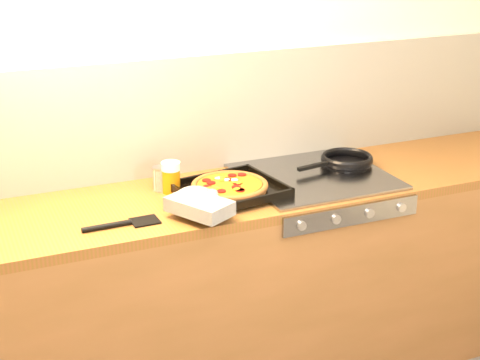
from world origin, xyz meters
name	(u,v)px	position (x,y,z in m)	size (l,w,h in m)	color
room_shell	(189,115)	(0.00, 1.39, 1.15)	(3.20, 3.20, 3.20)	white
counter_run	(216,293)	(0.00, 1.10, 0.45)	(3.20, 0.62, 0.90)	brown
stovetop	(314,177)	(0.45, 1.10, 0.91)	(0.60, 0.56, 0.02)	gray
pizza_on_tray	(220,192)	(-0.01, 1.01, 0.94)	(0.52, 0.50, 0.07)	black
frying_pan	(346,160)	(0.64, 1.16, 0.94)	(0.39, 0.26, 0.04)	black
tomato_can	(161,178)	(-0.18, 1.22, 0.95)	(0.09, 0.09, 0.10)	#AA130D
juice_glass	(171,177)	(-0.16, 1.18, 0.96)	(0.08, 0.08, 0.13)	#C46E0B
wooden_spoon	(219,177)	(0.08, 1.25, 0.91)	(0.29, 0.13, 0.02)	tan
black_spatula	(123,224)	(-0.42, 0.94, 0.91)	(0.28, 0.09, 0.02)	black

